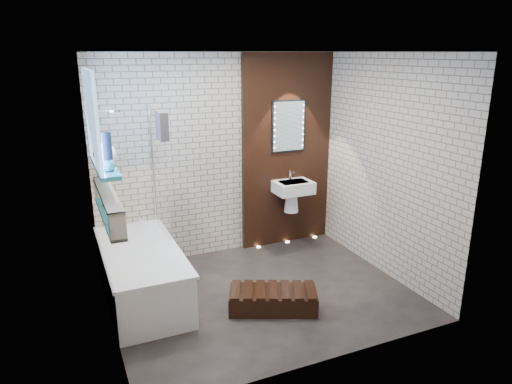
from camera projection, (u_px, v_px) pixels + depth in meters
name	position (u px, v px, depth m)	size (l,w,h in m)	color
ground	(261.00, 294.00, 5.23)	(3.20, 3.20, 0.00)	black
room_shell	(262.00, 182.00, 4.85)	(3.24, 3.20, 2.60)	#BAAA94
walnut_panel	(287.00, 152.00, 6.33)	(1.30, 0.06, 2.60)	black
clerestory_window	(95.00, 129.00, 4.38)	(0.18, 1.00, 0.94)	#7FADE0
display_niche	(108.00, 206.00, 4.42)	(0.14, 1.30, 0.26)	teal
bathtub	(142.00, 273.00, 5.07)	(0.79, 1.74, 0.70)	white
bath_screen	(160.00, 173.00, 5.30)	(0.01, 0.78, 1.40)	white
towel	(162.00, 126.00, 4.91)	(0.09, 0.23, 0.30)	black
shower_head	(115.00, 110.00, 4.98)	(0.18, 0.18, 0.02)	silver
washbasin	(293.00, 191.00, 6.31)	(0.50, 0.36, 0.58)	white
led_mirror	(289.00, 126.00, 6.20)	(0.50, 0.02, 0.70)	black
walnut_step	(273.00, 300.00, 4.90)	(0.91, 0.40, 0.20)	black
niche_bottles	(108.00, 208.00, 4.47)	(0.06, 0.61, 0.13)	#AC4D1A
sill_vases	(106.00, 155.00, 4.41)	(0.21, 0.46, 0.36)	teal
floor_uplights	(287.00, 242.00, 6.64)	(0.96, 0.06, 0.01)	#FFD899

